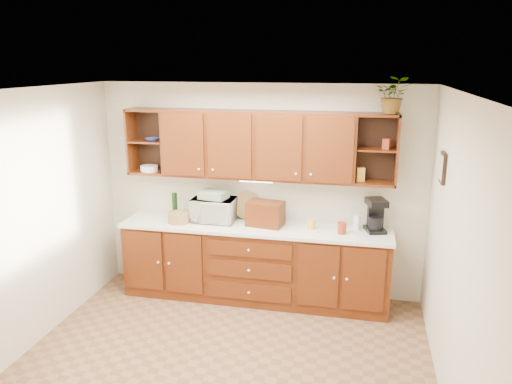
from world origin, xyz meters
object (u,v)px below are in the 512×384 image
at_px(coffee_maker, 376,215).
at_px(microwave, 214,210).
at_px(bread_box, 265,214).
at_px(potted_plant, 393,95).

bearing_deg(coffee_maker, microwave, 163.80).
relative_size(bread_box, coffee_maker, 1.09).
bearing_deg(potted_plant, bread_box, -177.02).
bearing_deg(bread_box, coffee_maker, 13.30).
bearing_deg(bread_box, potted_plant, 12.45).
xyz_separation_m(microwave, potted_plant, (2.03, 0.04, 1.41)).
xyz_separation_m(microwave, coffee_maker, (1.93, 0.05, 0.04)).
bearing_deg(microwave, potted_plant, 1.54).
relative_size(microwave, coffee_maker, 1.35).
bearing_deg(potted_plant, coffee_maker, 172.49).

